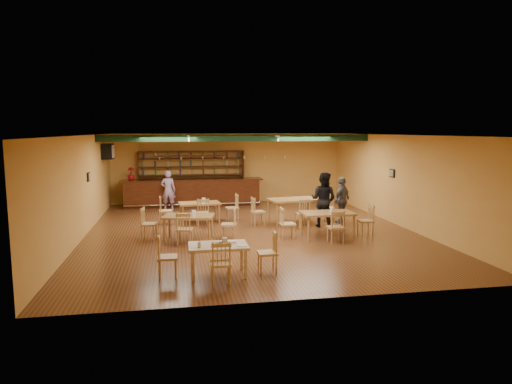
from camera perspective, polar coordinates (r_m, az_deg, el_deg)
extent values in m
plane|color=#4F2A16|center=(14.49, -0.71, -4.85)|extent=(12.00, 12.00, 0.00)
cube|color=black|center=(16.91, -2.27, 6.75)|extent=(10.00, 0.30, 0.25)
cube|color=white|center=(17.36, -8.48, 6.93)|extent=(0.05, 2.50, 0.05)
cube|color=white|center=(17.74, 1.98, 7.03)|extent=(0.05, 2.50, 0.05)
cube|color=white|center=(18.35, -17.96, 4.84)|extent=(0.34, 0.70, 0.48)
cube|color=black|center=(15.27, -20.12, 1.78)|extent=(0.04, 0.34, 0.28)
cube|color=black|center=(16.24, 16.57, 2.26)|extent=(0.04, 0.34, 0.28)
cube|color=#36120A|center=(19.29, -7.90, -0.06)|extent=(5.83, 0.85, 1.13)
cube|color=#36120A|center=(19.85, -8.00, 1.82)|extent=(4.51, 0.40, 2.28)
imported|color=#A40F14|center=(19.27, -15.28, 2.21)|extent=(0.38, 0.38, 0.53)
cube|color=olive|center=(15.85, -7.04, -2.54)|extent=(1.45, 0.95, 0.69)
cube|color=olive|center=(15.73, 4.67, -2.34)|extent=(1.78, 1.22, 0.83)
cube|color=olive|center=(13.43, -8.37, -4.39)|extent=(1.57, 1.12, 0.71)
cube|color=olive|center=(13.70, 8.84, -4.06)|extent=(1.52, 0.92, 0.76)
cube|color=#D6B78F|center=(10.13, -4.72, -8.43)|extent=(1.29, 0.84, 0.68)
cylinder|color=silver|center=(10.04, -4.22, -6.49)|extent=(0.50, 0.50, 0.01)
cylinder|color=#EAE5C6|center=(9.86, -7.06, -6.51)|extent=(0.07, 0.07, 0.11)
cube|color=white|center=(10.24, -3.05, -6.16)|extent=(0.23, 0.19, 0.03)
cube|color=silver|center=(10.10, -3.47, -6.35)|extent=(0.33, 0.20, 0.00)
cylinder|color=white|center=(9.92, -1.74, -6.67)|extent=(0.22, 0.22, 0.01)
imported|color=#894AA0|center=(18.44, -10.87, 0.22)|extent=(0.62, 0.44, 1.58)
imported|color=black|center=(15.12, 8.39, -0.93)|extent=(1.11, 1.09, 1.80)
imported|color=slate|center=(15.88, 10.65, -0.98)|extent=(0.94, 0.90, 1.57)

